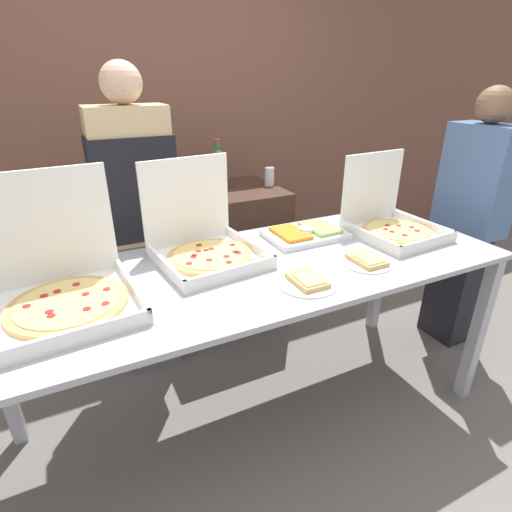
{
  "coord_description": "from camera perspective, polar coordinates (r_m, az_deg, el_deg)",
  "views": [
    {
      "loc": [
        -0.72,
        -1.45,
        1.69
      ],
      "look_at": [
        0.0,
        0.0,
        0.95
      ],
      "focal_mm": 28.0,
      "sensor_mm": 36.0,
      "label": 1
    }
  ],
  "objects": [
    {
      "name": "person_guest_cap",
      "position": [
        2.84,
        28.06,
        4.52
      ],
      "size": [
        0.22,
        0.4,
        1.64
      ],
      "rotation": [
        0.0,
        0.0,
        1.57
      ],
      "color": "black",
      "rests_on": "ground_plane"
    },
    {
      "name": "pizza_box_near_left",
      "position": [
        2.26,
        18.68,
        4.8
      ],
      "size": [
        0.44,
        0.45,
        0.41
      ],
      "rotation": [
        0.0,
        0.0,
        0.07
      ],
      "color": "white",
      "rests_on": "buffet_table"
    },
    {
      "name": "veggie_tray",
      "position": [
        2.13,
        7.06,
        3.23
      ],
      "size": [
        0.41,
        0.27,
        0.05
      ],
      "color": "white",
      "rests_on": "buffet_table"
    },
    {
      "name": "brick_wall_behind",
      "position": [
        3.24,
        -14.15,
        18.71
      ],
      "size": [
        10.0,
        0.06,
        2.8
      ],
      "color": "brown",
      "rests_on": "ground_plane"
    },
    {
      "name": "soda_can_colored",
      "position": [
        2.67,
        -9.88,
        10.34
      ],
      "size": [
        0.07,
        0.07,
        0.12
      ],
      "color": "#334CB2",
      "rests_on": "sideboard_podium"
    },
    {
      "name": "buffet_table",
      "position": [
        1.85,
        0.0,
        -4.28
      ],
      "size": [
        2.37,
        0.86,
        0.9
      ],
      "color": "#A8AAB2",
      "rests_on": "ground_plane"
    },
    {
      "name": "sideboard_podium",
      "position": [
        2.87,
        -3.48,
        -0.13
      ],
      "size": [
        0.67,
        0.59,
        0.99
      ],
      "color": "#382319",
      "rests_on": "ground_plane"
    },
    {
      "name": "paper_plate_front_right",
      "position": [
        1.66,
        7.36,
        -3.61
      ],
      "size": [
        0.25,
        0.25,
        0.03
      ],
      "color": "white",
      "rests_on": "buffet_table"
    },
    {
      "name": "pizza_box_far_right",
      "position": [
        1.87,
        -7.45,
        1.97
      ],
      "size": [
        0.49,
        0.51,
        0.44
      ],
      "rotation": [
        0.0,
        0.0,
        0.11
      ],
      "color": "white",
      "rests_on": "buffet_table"
    },
    {
      "name": "person_server_vest",
      "position": [
        2.29,
        -16.53,
        5.76
      ],
      "size": [
        0.42,
        0.24,
        1.76
      ],
      "rotation": [
        0.0,
        0.0,
        3.14
      ],
      "color": "slate",
      "rests_on": "ground_plane"
    },
    {
      "name": "soda_bottle",
      "position": [
        2.7,
        -5.38,
        12.47
      ],
      "size": [
        0.1,
        0.1,
        0.32
      ],
      "color": "#2D6638",
      "rests_on": "sideboard_podium"
    },
    {
      "name": "pizza_box_far_left",
      "position": [
        1.64,
        -25.85,
        -3.64
      ],
      "size": [
        0.51,
        0.53,
        0.47
      ],
      "rotation": [
        0.0,
        0.0,
        0.08
      ],
      "color": "white",
      "rests_on": "buffet_table"
    },
    {
      "name": "paper_plate_front_center",
      "position": [
        1.89,
        15.56,
        -0.67
      ],
      "size": [
        0.23,
        0.23,
        0.03
      ],
      "color": "white",
      "rests_on": "buffet_table"
    },
    {
      "name": "soda_can_silver",
      "position": [
        2.79,
        1.92,
        11.29
      ],
      "size": [
        0.07,
        0.07,
        0.12
      ],
      "color": "silver",
      "rests_on": "sideboard_podium"
    },
    {
      "name": "ground_plane",
      "position": [
        2.34,
        0.0,
        -21.72
      ],
      "size": [
        16.0,
        16.0,
        0.0
      ],
      "primitive_type": "plane",
      "color": "slate"
    }
  ]
}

